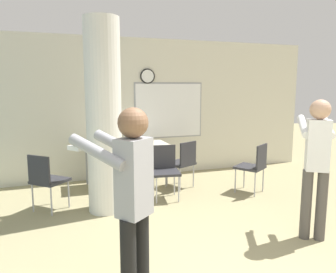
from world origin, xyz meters
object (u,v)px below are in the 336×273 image
at_px(chair_table_right, 183,161).
at_px(person_playing_side, 316,158).
at_px(chair_table_front, 165,168).
at_px(bottle_on_table, 128,140).
at_px(chair_near_pillar, 46,178).
at_px(chair_mid_room, 254,164).
at_px(person_playing_front, 131,197).
at_px(folding_table, 126,147).

bearing_deg(chair_table_right, person_playing_side, -72.20).
relative_size(chair_table_front, person_playing_side, 0.51).
height_order(bottle_on_table, chair_near_pillar, bottle_on_table).
xyz_separation_m(chair_mid_room, person_playing_front, (-2.68, -2.35, 0.48)).
bearing_deg(chair_table_right, bottle_on_table, 156.66).
bearing_deg(chair_mid_room, chair_table_front, 169.98).
bearing_deg(bottle_on_table, chair_table_front, -60.57).
bearing_deg(chair_table_front, chair_near_pillar, -179.59).
distance_m(folding_table, bottle_on_table, 0.22).
height_order(folding_table, chair_near_pillar, chair_near_pillar).
relative_size(bottle_on_table, chair_table_right, 0.32).
distance_m(folding_table, chair_table_right, 1.09).
distance_m(chair_table_front, person_playing_front, 2.90).
height_order(chair_mid_room, person_playing_front, person_playing_front).
xyz_separation_m(chair_table_front, person_playing_front, (-1.15, -2.62, 0.48)).
distance_m(chair_mid_room, person_playing_side, 1.81).
bearing_deg(chair_table_right, chair_mid_room, -31.97).
height_order(chair_near_pillar, chair_mid_room, same).
height_order(chair_table_front, chair_table_right, same).
distance_m(folding_table, person_playing_front, 3.63).
relative_size(bottle_on_table, person_playing_front, 0.17).
height_order(chair_near_pillar, person_playing_side, person_playing_side).
relative_size(chair_table_right, person_playing_side, 0.51).
xyz_separation_m(bottle_on_table, chair_table_front, (0.44, -0.79, -0.37)).
distance_m(bottle_on_table, chair_near_pillar, 1.66).
bearing_deg(chair_table_right, chair_table_front, -139.96).
distance_m(chair_table_front, person_playing_side, 2.39).
distance_m(folding_table, chair_near_pillar, 1.70).
xyz_separation_m(chair_table_front, chair_mid_room, (1.53, -0.27, 0.00)).
xyz_separation_m(chair_mid_room, person_playing_side, (-0.30, -1.72, 0.49)).
bearing_deg(chair_near_pillar, person_playing_front, -75.01).
height_order(bottle_on_table, chair_table_front, bottle_on_table).
xyz_separation_m(chair_table_right, person_playing_front, (-1.62, -3.01, 0.48)).
relative_size(chair_table_right, chair_mid_room, 1.00).
xyz_separation_m(bottle_on_table, chair_near_pillar, (-1.40, -0.80, -0.37)).
bearing_deg(person_playing_front, chair_mid_room, 41.24).
xyz_separation_m(folding_table, person_playing_side, (1.69, -2.92, 0.28)).
height_order(folding_table, person_playing_side, person_playing_side).
bearing_deg(person_playing_front, bottle_on_table, 78.30).
relative_size(folding_table, chair_near_pillar, 1.77).
distance_m(bottle_on_table, person_playing_front, 3.48).
bearing_deg(person_playing_front, chair_near_pillar, 104.99).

